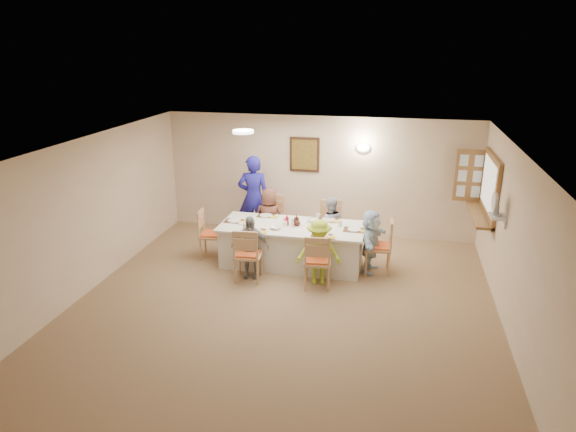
% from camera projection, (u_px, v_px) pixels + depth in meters
% --- Properties ---
extents(ground, '(7.00, 7.00, 0.00)m').
position_uv_depth(ground, '(281.00, 310.00, 7.89)').
color(ground, '#96704C').
extents(room_walls, '(7.00, 7.00, 7.00)m').
position_uv_depth(room_walls, '(281.00, 217.00, 7.40)').
color(room_walls, beige).
rests_on(room_walls, ground).
extents(wall_picture, '(0.62, 0.05, 0.72)m').
position_uv_depth(wall_picture, '(304.00, 155.00, 10.60)').
color(wall_picture, '#412416').
rests_on(wall_picture, room_walls).
extents(wall_sconce, '(0.26, 0.09, 0.18)m').
position_uv_depth(wall_sconce, '(363.00, 148.00, 10.28)').
color(wall_sconce, white).
rests_on(wall_sconce, room_walls).
extents(ceiling_light, '(0.36, 0.36, 0.05)m').
position_uv_depth(ceiling_light, '(243.00, 132.00, 8.68)').
color(ceiling_light, white).
rests_on(ceiling_light, room_walls).
extents(serving_hatch, '(0.06, 1.50, 1.15)m').
position_uv_depth(serving_hatch, '(490.00, 187.00, 8.98)').
color(serving_hatch, brown).
rests_on(serving_hatch, room_walls).
extents(hatch_sill, '(0.30, 1.50, 0.05)m').
position_uv_depth(hatch_sill, '(479.00, 215.00, 9.17)').
color(hatch_sill, brown).
rests_on(hatch_sill, room_walls).
extents(shutter_door, '(0.55, 0.04, 1.00)m').
position_uv_depth(shutter_door, '(470.00, 176.00, 9.73)').
color(shutter_door, brown).
rests_on(shutter_door, room_walls).
extents(fan_shelf, '(0.22, 0.36, 0.03)m').
position_uv_depth(fan_shelf, '(497.00, 216.00, 7.78)').
color(fan_shelf, white).
rests_on(fan_shelf, room_walls).
extents(desk_fan, '(0.30, 0.30, 0.28)m').
position_uv_depth(desk_fan, '(497.00, 207.00, 7.73)').
color(desk_fan, '#A5A5A8').
rests_on(desk_fan, fan_shelf).
extents(dining_table, '(2.61, 1.11, 0.76)m').
position_uv_depth(dining_table, '(292.00, 245.00, 9.40)').
color(dining_table, silver).
rests_on(dining_table, ground).
extents(chair_back_left, '(0.52, 0.52, 1.03)m').
position_uv_depth(chair_back_left, '(271.00, 222.00, 10.22)').
color(chair_back_left, tan).
rests_on(chair_back_left, ground).
extents(chair_back_right, '(0.54, 0.54, 0.99)m').
position_uv_depth(chair_back_right, '(331.00, 227.00, 9.98)').
color(chair_back_right, tan).
rests_on(chair_back_right, ground).
extents(chair_front_left, '(0.51, 0.51, 0.97)m').
position_uv_depth(chair_front_left, '(248.00, 253.00, 8.75)').
color(chair_front_left, tan).
rests_on(chair_front_left, ground).
extents(chair_front_right, '(0.51, 0.51, 0.96)m').
position_uv_depth(chair_front_right, '(318.00, 260.00, 8.51)').
color(chair_front_right, tan).
rests_on(chair_front_right, ground).
extents(chair_left_end, '(0.50, 0.50, 0.94)m').
position_uv_depth(chair_left_end, '(212.00, 234.00, 9.68)').
color(chair_left_end, tan).
rests_on(chair_left_end, ground).
extents(chair_right_end, '(0.50, 0.50, 0.99)m').
position_uv_depth(chair_right_end, '(378.00, 246.00, 9.05)').
color(chair_right_end, tan).
rests_on(chair_right_end, ground).
extents(diner_back_left, '(0.61, 0.41, 1.23)m').
position_uv_depth(diner_back_left, '(269.00, 219.00, 10.08)').
color(diner_back_left, brown).
rests_on(diner_back_left, ground).
extents(diner_back_right, '(0.70, 0.62, 1.13)m').
position_uv_depth(diner_back_right, '(330.00, 225.00, 9.85)').
color(diner_back_right, '#ABADC0').
rests_on(diner_back_right, ground).
extents(diner_front_left, '(0.74, 0.46, 1.12)m').
position_uv_depth(diner_front_left, '(250.00, 247.00, 8.84)').
color(diner_front_left, gray).
rests_on(diner_front_left, ground).
extents(diner_front_right, '(0.86, 0.64, 1.14)m').
position_uv_depth(diner_front_right, '(319.00, 252.00, 8.59)').
color(diner_front_right, '#AFCE2B').
rests_on(diner_front_right, ground).
extents(diner_right_end, '(1.18, 0.71, 1.15)m').
position_uv_depth(diner_right_end, '(371.00, 241.00, 9.05)').
color(diner_right_end, '#C8E7FA').
rests_on(diner_right_end, ground).
extents(caregiver, '(0.79, 0.65, 1.76)m').
position_uv_depth(caregiver, '(254.00, 198.00, 10.52)').
color(caregiver, navy).
rests_on(caregiver, ground).
extents(placemat_fl, '(0.38, 0.28, 0.01)m').
position_uv_depth(placemat_fl, '(254.00, 231.00, 9.01)').
color(placemat_fl, '#472B19').
rests_on(placemat_fl, dining_table).
extents(plate_fl, '(0.24, 0.24, 0.02)m').
position_uv_depth(plate_fl, '(254.00, 230.00, 9.01)').
color(plate_fl, white).
rests_on(plate_fl, dining_table).
extents(napkin_fl, '(0.14, 0.14, 0.01)m').
position_uv_depth(napkin_fl, '(263.00, 232.00, 8.93)').
color(napkin_fl, gold).
rests_on(napkin_fl, dining_table).
extents(placemat_fr, '(0.36, 0.27, 0.01)m').
position_uv_depth(placemat_fr, '(321.00, 236.00, 8.77)').
color(placemat_fr, '#472B19').
rests_on(placemat_fr, dining_table).
extents(plate_fr, '(0.24, 0.24, 0.02)m').
position_uv_depth(plate_fr, '(321.00, 235.00, 8.77)').
color(plate_fr, white).
rests_on(plate_fr, dining_table).
extents(napkin_fr, '(0.14, 0.14, 0.01)m').
position_uv_depth(napkin_fr, '(331.00, 237.00, 8.68)').
color(napkin_fr, gold).
rests_on(napkin_fr, dining_table).
extents(placemat_bl, '(0.33, 0.24, 0.01)m').
position_uv_depth(placemat_bl, '(266.00, 216.00, 9.79)').
color(placemat_bl, '#472B19').
rests_on(placemat_bl, dining_table).
extents(plate_bl, '(0.24, 0.24, 0.01)m').
position_uv_depth(plate_bl, '(266.00, 215.00, 9.79)').
color(plate_bl, white).
rests_on(plate_bl, dining_table).
extents(napkin_bl, '(0.14, 0.14, 0.01)m').
position_uv_depth(napkin_bl, '(274.00, 217.00, 9.70)').
color(napkin_bl, gold).
rests_on(napkin_bl, dining_table).
extents(placemat_br, '(0.36, 0.27, 0.01)m').
position_uv_depth(placemat_br, '(328.00, 220.00, 9.55)').
color(placemat_br, '#472B19').
rests_on(placemat_br, dining_table).
extents(plate_br, '(0.25, 0.25, 0.02)m').
position_uv_depth(plate_br, '(328.00, 220.00, 9.54)').
color(plate_br, white).
rests_on(plate_br, dining_table).
extents(napkin_br, '(0.15, 0.15, 0.01)m').
position_uv_depth(napkin_br, '(338.00, 221.00, 9.46)').
color(napkin_br, gold).
rests_on(napkin_br, dining_table).
extents(placemat_le, '(0.35, 0.26, 0.01)m').
position_uv_depth(placemat_le, '(234.00, 221.00, 9.50)').
color(placemat_le, '#472B19').
rests_on(placemat_le, dining_table).
extents(plate_le, '(0.24, 0.24, 0.02)m').
position_uv_depth(plate_le, '(234.00, 221.00, 9.50)').
color(plate_le, white).
rests_on(plate_le, dining_table).
extents(napkin_le, '(0.14, 0.14, 0.01)m').
position_uv_depth(napkin_le, '(243.00, 222.00, 9.42)').
color(napkin_le, gold).
rests_on(napkin_le, dining_table).
extents(placemat_re, '(0.38, 0.28, 0.01)m').
position_uv_depth(placemat_re, '(354.00, 230.00, 9.05)').
color(placemat_re, '#472B19').
rests_on(placemat_re, dining_table).
extents(plate_re, '(0.24, 0.24, 0.01)m').
position_uv_depth(plate_re, '(354.00, 229.00, 9.05)').
color(plate_re, white).
rests_on(plate_re, dining_table).
extents(napkin_re, '(0.13, 0.13, 0.01)m').
position_uv_depth(napkin_re, '(364.00, 231.00, 8.97)').
color(napkin_re, gold).
rests_on(napkin_re, dining_table).
extents(teacup_a, '(0.20, 0.20, 0.09)m').
position_uv_depth(teacup_a, '(246.00, 226.00, 9.12)').
color(teacup_a, white).
rests_on(teacup_a, dining_table).
extents(teacup_b, '(0.13, 0.13, 0.08)m').
position_uv_depth(teacup_b, '(318.00, 216.00, 9.66)').
color(teacup_b, white).
rests_on(teacup_b, dining_table).
extents(bowl_a, '(0.31, 0.31, 0.05)m').
position_uv_depth(bowl_a, '(276.00, 228.00, 9.11)').
color(bowl_a, white).
rests_on(bowl_a, dining_table).
extents(bowl_b, '(0.33, 0.33, 0.06)m').
position_uv_depth(bowl_b, '(313.00, 220.00, 9.46)').
color(bowl_b, white).
rests_on(bowl_b, dining_table).
extents(condiment_ketchup, '(0.09, 0.09, 0.21)m').
position_uv_depth(condiment_ketchup, '(287.00, 220.00, 9.27)').
color(condiment_ketchup, '#AA0E1D').
rests_on(condiment_ketchup, dining_table).
extents(condiment_brown, '(0.12, 0.12, 0.20)m').
position_uv_depth(condiment_brown, '(297.00, 220.00, 9.27)').
color(condiment_brown, '#3B160F').
rests_on(condiment_brown, dining_table).
extents(condiment_malt, '(0.13, 0.13, 0.15)m').
position_uv_depth(condiment_malt, '(297.00, 222.00, 9.24)').
color(condiment_malt, '#3B160F').
rests_on(condiment_malt, dining_table).
extents(drinking_glass, '(0.07, 0.07, 0.10)m').
position_uv_depth(drinking_glass, '(285.00, 221.00, 9.34)').
color(drinking_glass, silver).
rests_on(drinking_glass, dining_table).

